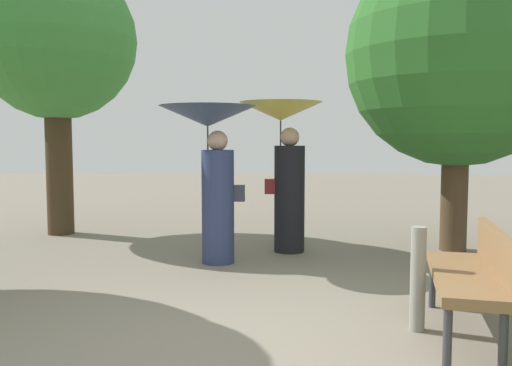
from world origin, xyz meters
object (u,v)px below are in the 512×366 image
at_px(person_left, 212,152).
at_px(tree_near_left, 55,24).
at_px(person_right, 285,151).
at_px(path_marker_post, 418,279).
at_px(tree_near_right, 459,37).
at_px(park_bench, 475,271).

relative_size(person_left, tree_near_left, 0.39).
relative_size(person_right, path_marker_post, 2.42).
bearing_deg(tree_near_right, person_right, -175.10).
bearing_deg(park_bench, tree_near_left, -118.77).
xyz_separation_m(person_right, tree_near_left, (-3.61, 1.19, 1.96)).
xyz_separation_m(park_bench, path_marker_post, (-0.40, 0.10, -0.09)).
bearing_deg(tree_near_left, path_marker_post, -41.74).
bearing_deg(park_bench, person_left, -123.92).
bearing_deg(path_marker_post, tree_near_right, 68.22).
bearing_deg(person_right, tree_near_left, 66.20).
height_order(person_right, park_bench, person_right).
xyz_separation_m(person_right, park_bench, (1.45, -3.07, -0.86)).
relative_size(person_right, park_bench, 1.29).
distance_m(person_right, path_marker_post, 3.29).
distance_m(tree_near_left, tree_near_right, 6.02).
relative_size(park_bench, tree_near_right, 0.34).
distance_m(person_left, park_bench, 3.43).
relative_size(tree_near_right, path_marker_post, 5.48).
bearing_deg(park_bench, person_right, -143.36).
bearing_deg(person_left, tree_near_left, 49.52).
bearing_deg(person_right, park_bench, -160.23).
height_order(person_left, park_bench, person_left).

